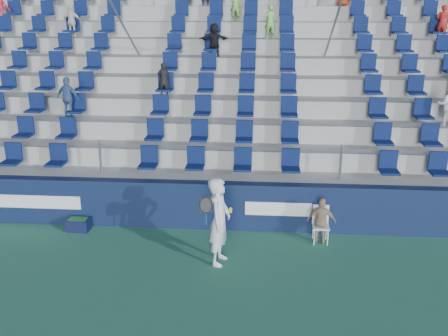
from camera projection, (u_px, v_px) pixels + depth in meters
The scene contains 7 objects.
ground at pixel (203, 299), 9.51m from camera, with size 70.00×70.00×0.00m, color #317456.
sponsor_wall at pixel (217, 205), 12.29m from camera, with size 24.00×0.32×1.20m.
grandstand at pixel (230, 103), 16.62m from camera, with size 24.00×8.17×6.63m.
tennis_player at pixel (219, 221), 10.55m from camera, with size 0.69×0.77×1.93m.
line_judge_chair at pixel (321, 221), 11.67m from camera, with size 0.38×0.39×0.87m.
line_judge at pixel (321, 221), 11.52m from camera, with size 0.66×0.28×1.13m, color tan.
ball_bin at pixel (78, 224), 12.30m from camera, with size 0.55×0.37×0.31m.
Camera 1 is at (1.03, -8.16, 5.42)m, focal length 40.00 mm.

